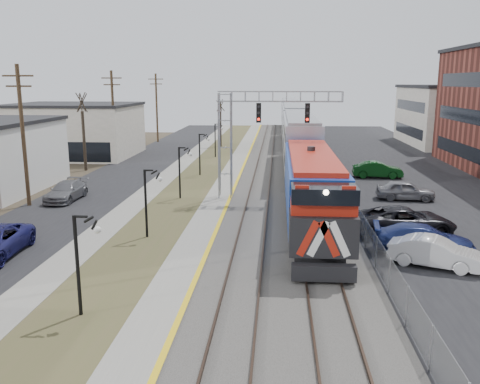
# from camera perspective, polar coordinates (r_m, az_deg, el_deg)

# --- Properties ---
(street_west) EXTENTS (7.00, 120.00, 0.04)m
(street_west) POSITION_cam_1_polar(r_m,az_deg,el_deg) (47.75, -14.00, 1.31)
(street_west) COLOR black
(street_west) RESTS_ON ground
(sidewalk) EXTENTS (2.00, 120.00, 0.08)m
(sidewalk) POSITION_cam_1_polar(r_m,az_deg,el_deg) (46.54, -8.73, 1.28)
(sidewalk) COLOR gray
(sidewalk) RESTS_ON ground
(grass_median) EXTENTS (4.00, 120.00, 0.06)m
(grass_median) POSITION_cam_1_polar(r_m,az_deg,el_deg) (45.96, -5.08, 1.22)
(grass_median) COLOR #464826
(grass_median) RESTS_ON ground
(platform) EXTENTS (2.00, 120.00, 0.24)m
(platform) POSITION_cam_1_polar(r_m,az_deg,el_deg) (45.55, -1.36, 1.29)
(platform) COLOR gray
(platform) RESTS_ON ground
(ballast_bed) EXTENTS (8.00, 120.00, 0.20)m
(ballast_bed) POSITION_cam_1_polar(r_m,az_deg,el_deg) (45.34, 4.94, 1.17)
(ballast_bed) COLOR #595651
(ballast_bed) RESTS_ON ground
(parking_lot) EXTENTS (16.00, 120.00, 0.04)m
(parking_lot) POSITION_cam_1_polar(r_m,az_deg,el_deg) (47.06, 19.71, 0.80)
(parking_lot) COLOR black
(parking_lot) RESTS_ON ground
(platform_edge) EXTENTS (0.24, 120.00, 0.01)m
(platform_edge) POSITION_cam_1_polar(r_m,az_deg,el_deg) (45.45, -0.25, 1.43)
(platform_edge) COLOR gold
(platform_edge) RESTS_ON platform
(track_near) EXTENTS (1.58, 120.00, 0.15)m
(track_near) POSITION_cam_1_polar(r_m,az_deg,el_deg) (45.33, 2.42, 1.42)
(track_near) COLOR #2D2119
(track_near) RESTS_ON ballast_bed
(track_far) EXTENTS (1.58, 120.00, 0.15)m
(track_far) POSITION_cam_1_polar(r_m,az_deg,el_deg) (45.35, 6.84, 1.35)
(track_far) COLOR #2D2119
(track_far) RESTS_ON ballast_bed
(train) EXTENTS (3.00, 85.85, 5.33)m
(train) POSITION_cam_1_polar(r_m,az_deg,el_deg) (65.68, 6.14, 7.06)
(train) COLOR navy
(train) RESTS_ON ground
(signal_gantry) EXTENTS (9.00, 1.07, 8.15)m
(signal_gantry) POSITION_cam_1_polar(r_m,az_deg,el_deg) (37.70, 0.93, 7.39)
(signal_gantry) COLOR gray
(signal_gantry) RESTS_ON ground
(lampposts) EXTENTS (0.14, 62.14, 4.00)m
(lampposts) POSITION_cam_1_polar(r_m,az_deg,el_deg) (29.55, -10.39, -1.22)
(lampposts) COLOR black
(lampposts) RESTS_ON ground
(utility_poles) EXTENTS (0.28, 80.28, 10.00)m
(utility_poles) POSITION_cam_1_polar(r_m,az_deg,el_deg) (39.07, -23.16, 5.72)
(utility_poles) COLOR #4C3823
(utility_poles) RESTS_ON ground
(fence) EXTENTS (0.04, 120.00, 1.60)m
(fence) POSITION_cam_1_polar(r_m,az_deg,el_deg) (45.46, 10.26, 1.94)
(fence) COLOR gray
(fence) RESTS_ON ground
(bare_trees) EXTENTS (12.30, 42.30, 5.95)m
(bare_trees) POSITION_cam_1_polar(r_m,az_deg,el_deg) (51.38, -14.04, 5.09)
(bare_trees) COLOR #382D23
(bare_trees) RESTS_ON ground
(car_lot_b) EXTENTS (4.58, 3.11, 1.43)m
(car_lot_b) POSITION_cam_1_polar(r_m,az_deg,el_deg) (26.36, 21.04, -6.42)
(car_lot_b) COLOR white
(car_lot_b) RESTS_ON ground
(car_lot_c) EXTENTS (6.06, 3.28, 1.61)m
(car_lot_c) POSITION_cam_1_polar(r_m,az_deg,el_deg) (31.28, 18.01, -3.13)
(car_lot_c) COLOR black
(car_lot_c) RESTS_ON ground
(car_lot_d) EXTENTS (5.34, 2.70, 1.49)m
(car_lot_d) POSITION_cam_1_polar(r_m,az_deg,el_deg) (28.19, 19.89, -5.07)
(car_lot_d) COLOR navy
(car_lot_d) RESTS_ON ground
(car_lot_e) EXTENTS (4.43, 2.06, 1.47)m
(car_lot_e) POSITION_cam_1_polar(r_m,az_deg,el_deg) (40.37, 18.08, 0.14)
(car_lot_e) COLOR slate
(car_lot_e) RESTS_ON ground
(car_lot_f) EXTENTS (4.64, 1.85, 1.50)m
(car_lot_f) POSITION_cam_1_polar(r_m,az_deg,el_deg) (48.99, 15.18, 2.39)
(car_lot_f) COLOR #0B3B12
(car_lot_f) RESTS_ON ground
(car_street_b) EXTENTS (2.08, 4.88, 1.40)m
(car_street_b) POSITION_cam_1_polar(r_m,az_deg,el_deg) (40.43, -18.93, 0.05)
(car_street_b) COLOR slate
(car_street_b) RESTS_ON ground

